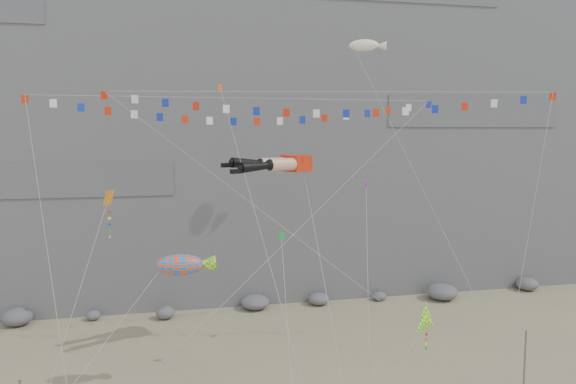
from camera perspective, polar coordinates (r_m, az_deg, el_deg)
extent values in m
cube|color=slate|center=(65.13, -5.68, 14.01)|extent=(80.00, 28.00, 50.00)
cylinder|color=slate|center=(38.77, 22.91, -15.61)|extent=(0.12, 0.12, 3.98)
cube|color=red|center=(40.48, 0.84, 2.94)|extent=(2.12, 2.39, 1.17)
cylinder|color=#DEA38A|center=(38.99, -0.63, 2.82)|extent=(2.15, 1.59, 0.86)
sphere|color=black|center=(38.42, -1.82, 2.77)|extent=(0.79, 0.79, 0.79)
cone|color=black|center=(37.77, -3.27, 2.60)|extent=(2.45, 1.62, 0.80)
cube|color=black|center=(36.95, -5.30, 2.09)|extent=(0.84, 0.62, 0.29)
cylinder|color=#DEA38A|center=(39.94, -1.61, 2.89)|extent=(2.15, 1.59, 0.86)
sphere|color=black|center=(39.38, -2.79, 2.84)|extent=(0.79, 0.79, 0.79)
cone|color=black|center=(38.74, -4.23, 2.95)|extent=(2.46, 1.63, 0.86)
cube|color=black|center=(37.92, -6.23, 2.73)|extent=(0.84, 0.62, 0.29)
cylinder|color=gray|center=(33.82, 3.40, -9.52)|extent=(0.03, 0.03, 21.12)
cylinder|color=gray|center=(35.18, -11.38, -5.11)|extent=(0.03, 0.03, 24.37)
cylinder|color=gray|center=(37.30, 12.50, -4.26)|extent=(0.03, 0.03, 22.06)
cylinder|color=gray|center=(34.18, -21.03, -11.33)|extent=(0.03, 0.03, 14.36)
cylinder|color=gray|center=(32.91, -18.18, -15.53)|extent=(0.03, 0.03, 13.25)
cylinder|color=gray|center=(42.10, 14.38, -0.24)|extent=(0.03, 0.03, 26.86)
cube|color=slate|center=(41.25, 22.07, -17.13)|extent=(0.16, 0.16, 0.10)
cylinder|color=gray|center=(34.86, -2.70, -4.47)|extent=(0.03, 0.03, 24.62)
cylinder|color=gray|center=(35.68, 8.13, -10.07)|extent=(0.03, 0.03, 17.10)
cylinder|color=gray|center=(33.00, -0.01, -14.04)|extent=(0.03, 0.03, 13.47)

